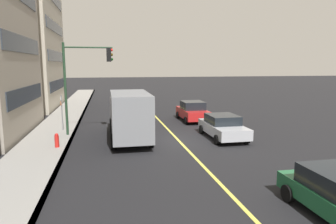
{
  "coord_description": "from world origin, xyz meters",
  "views": [
    {
      "loc": [
        -17.92,
        4.31,
        4.68
      ],
      "look_at": [
        -1.61,
        1.01,
        2.09
      ],
      "focal_mm": 32.46,
      "sensor_mm": 36.0,
      "label": 1
    }
  ],
  "objects_px": {
    "truck_gray": "(129,114)",
    "car_red": "(193,111)",
    "car_silver": "(223,126)",
    "street_sign_post": "(62,110)",
    "traffic_light_mast": "(83,74)",
    "fire_hydrant": "(57,142)"
  },
  "relations": [
    {
      "from": "truck_gray",
      "to": "car_red",
      "type": "bearing_deg",
      "value": -46.03
    },
    {
      "from": "car_silver",
      "to": "car_red",
      "type": "bearing_deg",
      "value": 2.07
    },
    {
      "from": "car_silver",
      "to": "truck_gray",
      "type": "height_order",
      "value": "truck_gray"
    },
    {
      "from": "car_silver",
      "to": "street_sign_post",
      "type": "bearing_deg",
      "value": 69.48
    },
    {
      "from": "truck_gray",
      "to": "car_silver",
      "type": "bearing_deg",
      "value": -97.58
    },
    {
      "from": "car_silver",
      "to": "car_red",
      "type": "distance_m",
      "value": 6.29
    },
    {
      "from": "car_silver",
      "to": "car_red",
      "type": "relative_size",
      "value": 1.05
    },
    {
      "from": "truck_gray",
      "to": "traffic_light_mast",
      "type": "distance_m",
      "value": 4.06
    },
    {
      "from": "car_red",
      "to": "truck_gray",
      "type": "distance_m",
      "value": 7.96
    },
    {
      "from": "car_silver",
      "to": "fire_hydrant",
      "type": "height_order",
      "value": "car_silver"
    },
    {
      "from": "traffic_light_mast",
      "to": "street_sign_post",
      "type": "relative_size",
      "value": 2.34
    },
    {
      "from": "car_silver",
      "to": "car_red",
      "type": "xyz_separation_m",
      "value": [
        6.29,
        0.23,
        0.06
      ]
    },
    {
      "from": "truck_gray",
      "to": "fire_hydrant",
      "type": "bearing_deg",
      "value": 110.66
    },
    {
      "from": "car_silver",
      "to": "traffic_light_mast",
      "type": "relative_size",
      "value": 0.73
    },
    {
      "from": "fire_hydrant",
      "to": "traffic_light_mast",
      "type": "bearing_deg",
      "value": -22.98
    },
    {
      "from": "street_sign_post",
      "to": "car_silver",
      "type": "bearing_deg",
      "value": -110.52
    },
    {
      "from": "traffic_light_mast",
      "to": "fire_hydrant",
      "type": "relative_size",
      "value": 6.48
    },
    {
      "from": "truck_gray",
      "to": "traffic_light_mast",
      "type": "bearing_deg",
      "value": 61.47
    },
    {
      "from": "traffic_light_mast",
      "to": "street_sign_post",
      "type": "distance_m",
      "value": 3.41
    },
    {
      "from": "street_sign_post",
      "to": "car_red",
      "type": "bearing_deg",
      "value": -76.66
    },
    {
      "from": "traffic_light_mast",
      "to": "car_red",
      "type": "bearing_deg",
      "value": -65.07
    },
    {
      "from": "car_silver",
      "to": "truck_gray",
      "type": "distance_m",
      "value": 6.04
    }
  ]
}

